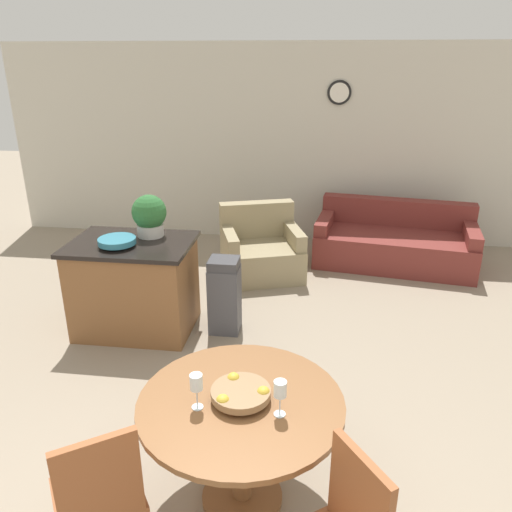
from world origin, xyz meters
TOP-DOWN VIEW (x-y plane):
  - wall_back at (0.00, 5.66)m, footprint 8.00×0.09m
  - dining_table at (0.12, 0.87)m, footprint 1.15×1.15m
  - dining_chair_near_left at (-0.50, 0.35)m, footprint 0.58×0.58m
  - fruit_bowl at (0.12, 0.87)m, footprint 0.33×0.33m
  - wine_glass_left at (-0.11, 0.78)m, footprint 0.07×0.07m
  - wine_glass_right at (0.34, 0.78)m, footprint 0.07×0.07m
  - kitchen_island at (-1.22, 2.79)m, footprint 1.14×0.82m
  - teal_bowl at (-1.30, 2.67)m, footprint 0.34×0.34m
  - potted_plant at (-1.09, 2.98)m, footprint 0.33×0.33m
  - trash_bin at (-0.36, 2.86)m, footprint 0.29×0.27m
  - couch at (1.48, 4.84)m, footprint 2.07×1.23m
  - armchair at (-0.18, 4.26)m, footprint 1.13×1.07m

SIDE VIEW (x-z plane):
  - couch at x=1.48m, z-range -0.11..0.65m
  - armchair at x=-0.18m, z-range -0.13..0.70m
  - trash_bin at x=-0.36m, z-range 0.00..0.75m
  - kitchen_island at x=-1.22m, z-range 0.00..0.91m
  - dining_chair_near_left at x=-0.50m, z-range 0.04..0.98m
  - dining_table at x=0.12m, z-range 0.20..0.93m
  - fruit_bowl at x=0.12m, z-range 0.73..0.83m
  - wine_glass_left at x=-0.11m, z-range 0.78..0.99m
  - wine_glass_right at x=0.34m, z-range 0.78..0.99m
  - teal_bowl at x=-1.30m, z-range 0.91..0.99m
  - potted_plant at x=-1.09m, z-range 0.91..1.31m
  - wall_back at x=0.00m, z-range 0.00..2.70m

